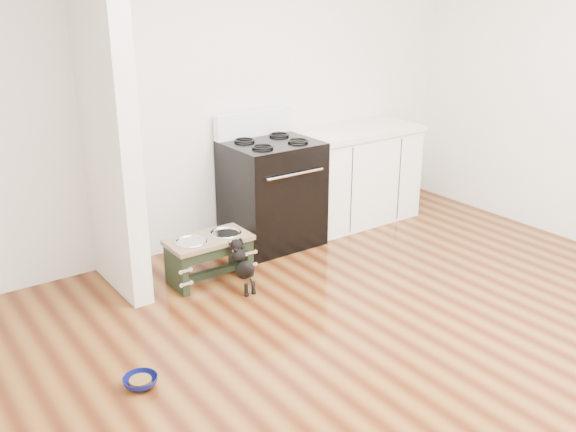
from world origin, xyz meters
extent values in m
plane|color=#431C0C|center=(0.00, 0.00, 0.00)|extent=(5.00, 5.00, 0.00)
plane|color=silver|center=(0.00, 2.50, 1.35)|extent=(5.00, 0.00, 5.00)
cube|color=silver|center=(-1.18, 2.10, 1.35)|extent=(0.15, 0.80, 2.70)
cube|color=black|center=(0.25, 2.15, 0.46)|extent=(0.76, 0.65, 0.92)
cube|color=black|center=(0.25, 1.84, 0.40)|extent=(0.58, 0.02, 0.50)
cylinder|color=silver|center=(0.25, 1.80, 0.72)|extent=(0.56, 0.02, 0.02)
cube|color=white|center=(0.25, 2.43, 1.03)|extent=(0.76, 0.08, 0.22)
torus|color=black|center=(0.07, 2.01, 0.93)|extent=(0.18, 0.18, 0.02)
torus|color=black|center=(0.43, 2.01, 0.93)|extent=(0.18, 0.18, 0.02)
torus|color=black|center=(0.07, 2.29, 0.93)|extent=(0.18, 0.18, 0.02)
torus|color=black|center=(0.43, 2.29, 0.93)|extent=(0.18, 0.18, 0.02)
cube|color=white|center=(1.23, 2.18, 0.43)|extent=(1.20, 0.60, 0.86)
cube|color=beige|center=(1.23, 2.18, 0.89)|extent=(1.24, 0.64, 0.05)
cube|color=black|center=(1.23, 1.92, 0.05)|extent=(1.20, 0.06, 0.10)
cube|color=black|center=(-0.86, 1.80, 0.16)|extent=(0.05, 0.31, 0.32)
cube|color=black|center=(-0.29, 1.80, 0.16)|extent=(0.05, 0.31, 0.32)
cube|color=black|center=(-0.58, 1.66, 0.28)|extent=(0.51, 0.03, 0.08)
cube|color=black|center=(-0.58, 1.80, 0.05)|extent=(0.51, 0.05, 0.05)
cube|color=brown|center=(-0.58, 1.80, 0.34)|extent=(0.65, 0.35, 0.04)
cylinder|color=silver|center=(-0.73, 1.80, 0.34)|extent=(0.22, 0.22, 0.04)
cylinder|color=silver|center=(-0.43, 1.80, 0.34)|extent=(0.22, 0.22, 0.04)
torus|color=silver|center=(-0.73, 1.80, 0.36)|extent=(0.25, 0.25, 0.02)
torus|color=silver|center=(-0.43, 1.80, 0.36)|extent=(0.25, 0.25, 0.02)
cylinder|color=black|center=(-0.49, 1.40, 0.05)|extent=(0.03, 0.03, 0.10)
cylinder|color=black|center=(-0.43, 1.40, 0.05)|extent=(0.03, 0.03, 0.10)
sphere|color=black|center=(-0.49, 1.39, 0.01)|extent=(0.04, 0.04, 0.04)
sphere|color=black|center=(-0.43, 1.39, 0.01)|extent=(0.04, 0.04, 0.04)
ellipsoid|color=black|center=(-0.46, 1.47, 0.18)|extent=(0.11, 0.26, 0.23)
sphere|color=black|center=(-0.46, 1.55, 0.27)|extent=(0.11, 0.11, 0.11)
sphere|color=black|center=(-0.46, 1.58, 0.34)|extent=(0.09, 0.09, 0.09)
sphere|color=black|center=(-0.49, 1.64, 0.34)|extent=(0.03, 0.03, 0.03)
sphere|color=black|center=(-0.43, 1.64, 0.34)|extent=(0.03, 0.03, 0.03)
cylinder|color=black|center=(-0.46, 1.36, 0.10)|extent=(0.02, 0.07, 0.09)
torus|color=#F24788|center=(-0.46, 1.57, 0.31)|extent=(0.09, 0.06, 0.08)
imported|color=#0B0F52|center=(-1.60, 0.79, 0.03)|extent=(0.23, 0.23, 0.06)
cylinder|color=#543B18|center=(-1.60, 0.79, 0.04)|extent=(0.13, 0.13, 0.03)
camera|label=1|loc=(-2.73, -2.26, 2.22)|focal=40.00mm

